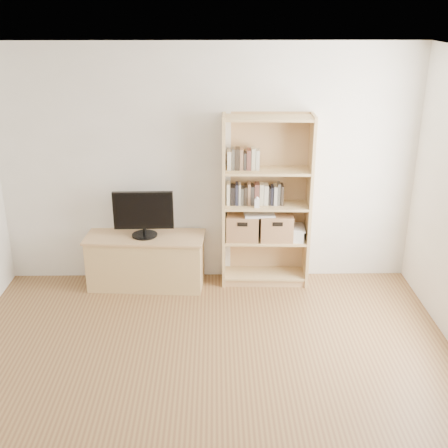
{
  "coord_description": "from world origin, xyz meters",
  "views": [
    {
      "loc": [
        0.08,
        -3.34,
        2.98
      ],
      "look_at": [
        0.16,
        1.9,
        0.87
      ],
      "focal_mm": 45.0,
      "sensor_mm": 36.0,
      "label": 1
    }
  ],
  "objects_px": {
    "bookshelf": "(266,202)",
    "basket_left": "(243,227)",
    "baby_monitor": "(257,203)",
    "laptop": "(259,214)",
    "basket_right": "(276,226)",
    "television": "(144,214)",
    "tv_stand": "(146,262)"
  },
  "relations": [
    {
      "from": "television",
      "to": "baby_monitor",
      "type": "distance_m",
      "value": 1.22
    },
    {
      "from": "tv_stand",
      "to": "laptop",
      "type": "xyz_separation_m",
      "value": [
        1.24,
        0.05,
        0.54
      ]
    },
    {
      "from": "basket_left",
      "to": "basket_right",
      "type": "relative_size",
      "value": 0.98
    },
    {
      "from": "bookshelf",
      "to": "baby_monitor",
      "type": "relative_size",
      "value": 19.08
    },
    {
      "from": "tv_stand",
      "to": "baby_monitor",
      "type": "height_order",
      "value": "baby_monitor"
    },
    {
      "from": "baby_monitor",
      "to": "basket_left",
      "type": "xyz_separation_m",
      "value": [
        -0.14,
        0.1,
        -0.31
      ]
    },
    {
      "from": "tv_stand",
      "to": "bookshelf",
      "type": "height_order",
      "value": "bookshelf"
    },
    {
      "from": "bookshelf",
      "to": "basket_left",
      "type": "height_order",
      "value": "bookshelf"
    },
    {
      "from": "tv_stand",
      "to": "bookshelf",
      "type": "distance_m",
      "value": 1.48
    },
    {
      "from": "tv_stand",
      "to": "basket_left",
      "type": "xyz_separation_m",
      "value": [
        1.07,
        0.07,
        0.38
      ]
    },
    {
      "from": "baby_monitor",
      "to": "basket_left",
      "type": "relative_size",
      "value": 0.29
    },
    {
      "from": "bookshelf",
      "to": "laptop",
      "type": "distance_m",
      "value": 0.15
    },
    {
      "from": "television",
      "to": "baby_monitor",
      "type": "bearing_deg",
      "value": -2.72
    },
    {
      "from": "baby_monitor",
      "to": "laptop",
      "type": "height_order",
      "value": "baby_monitor"
    },
    {
      "from": "baby_monitor",
      "to": "basket_right",
      "type": "bearing_deg",
      "value": 25.69
    },
    {
      "from": "bookshelf",
      "to": "basket_right",
      "type": "height_order",
      "value": "bookshelf"
    },
    {
      "from": "laptop",
      "to": "basket_right",
      "type": "bearing_deg",
      "value": 0.5
    },
    {
      "from": "bookshelf",
      "to": "basket_left",
      "type": "distance_m",
      "value": 0.38
    },
    {
      "from": "basket_left",
      "to": "baby_monitor",
      "type": "bearing_deg",
      "value": -32.34
    },
    {
      "from": "basket_right",
      "to": "baby_monitor",
      "type": "bearing_deg",
      "value": -156.41
    },
    {
      "from": "bookshelf",
      "to": "television",
      "type": "bearing_deg",
      "value": -175.41
    },
    {
      "from": "television",
      "to": "basket_left",
      "type": "bearing_deg",
      "value": 2.65
    },
    {
      "from": "basket_left",
      "to": "laptop",
      "type": "distance_m",
      "value": 0.24
    },
    {
      "from": "basket_left",
      "to": "laptop",
      "type": "relative_size",
      "value": 1.06
    },
    {
      "from": "baby_monitor",
      "to": "laptop",
      "type": "xyz_separation_m",
      "value": [
        0.03,
        0.08,
        -0.15
      ]
    },
    {
      "from": "bookshelf",
      "to": "baby_monitor",
      "type": "distance_m",
      "value": 0.15
    },
    {
      "from": "television",
      "to": "tv_stand",
      "type": "bearing_deg",
      "value": 0.0
    },
    {
      "from": "tv_stand",
      "to": "laptop",
      "type": "height_order",
      "value": "laptop"
    },
    {
      "from": "television",
      "to": "laptop",
      "type": "distance_m",
      "value": 1.24
    },
    {
      "from": "basket_left",
      "to": "tv_stand",
      "type": "bearing_deg",
      "value": -172.79
    },
    {
      "from": "tv_stand",
      "to": "basket_right",
      "type": "distance_m",
      "value": 1.49
    },
    {
      "from": "tv_stand",
      "to": "basket_right",
      "type": "height_order",
      "value": "basket_right"
    }
  ]
}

